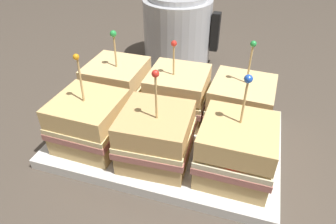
{
  "coord_description": "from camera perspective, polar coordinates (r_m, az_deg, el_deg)",
  "views": [
    {
      "loc": [
        0.13,
        -0.4,
        0.37
      ],
      "look_at": [
        0.0,
        0.0,
        0.07
      ],
      "focal_mm": 32.0,
      "sensor_mm": 36.0,
      "label": 1
    }
  ],
  "objects": [
    {
      "name": "serving_platter",
      "position": [
        0.56,
        0.0,
        -4.85
      ],
      "size": [
        0.4,
        0.27,
        0.02
      ],
      "color": "silver",
      "rests_on": "ground_plane"
    },
    {
      "name": "sandwich_front_left",
      "position": [
        0.52,
        -14.69,
        -1.84
      ],
      "size": [
        0.11,
        0.11,
        0.17
      ],
      "color": "tan",
      "rests_on": "serving_platter"
    },
    {
      "name": "ground_plane",
      "position": [
        0.56,
        0.0,
        -5.55
      ],
      "size": [
        6.0,
        6.0,
        0.0
      ],
      "primitive_type": "plane",
      "color": "#4C4238"
    },
    {
      "name": "sandwich_front_center",
      "position": [
        0.48,
        -2.53,
        -4.7
      ],
      "size": [
        0.12,
        0.12,
        0.17
      ],
      "color": "tan",
      "rests_on": "serving_platter"
    },
    {
      "name": "sandwich_back_right",
      "position": [
        0.56,
        13.62,
        1.19
      ],
      "size": [
        0.12,
        0.12,
        0.17
      ],
      "color": "#DBB77A",
      "rests_on": "serving_platter"
    },
    {
      "name": "kettle_steel",
      "position": [
        0.82,
        1.85,
        15.5
      ],
      "size": [
        0.2,
        0.18,
        0.2
      ],
      "color": "#B7BABF",
      "rests_on": "ground_plane"
    },
    {
      "name": "sandwich_back_left",
      "position": [
        0.61,
        -9.6,
        5.03
      ],
      "size": [
        0.11,
        0.11,
        0.16
      ],
      "color": "#DBB77A",
      "rests_on": "serving_platter"
    },
    {
      "name": "sandwich_front_right",
      "position": [
        0.46,
        12.79,
        -7.17
      ],
      "size": [
        0.11,
        0.11,
        0.17
      ],
      "color": "tan",
      "rests_on": "serving_platter"
    },
    {
      "name": "sandwich_back_center",
      "position": [
        0.57,
        1.87,
        3.34
      ],
      "size": [
        0.11,
        0.11,
        0.16
      ],
      "color": "#DBB77A",
      "rests_on": "serving_platter"
    }
  ]
}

